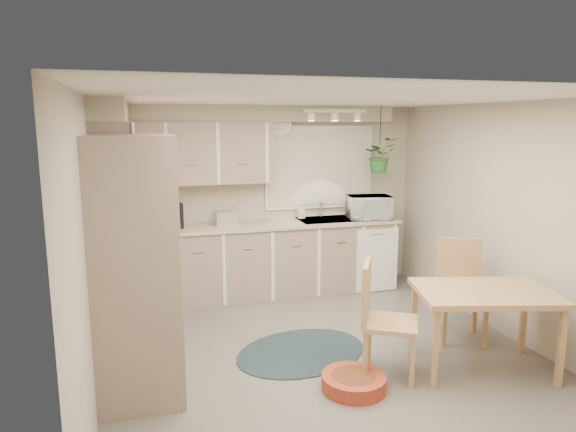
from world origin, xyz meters
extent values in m
plane|color=#67625A|center=(0.00, 0.00, 0.00)|extent=(4.20, 4.20, 0.00)
plane|color=silver|center=(0.00, 0.00, 2.40)|extent=(4.20, 4.20, 0.00)
cube|color=#ACA28E|center=(0.00, 2.10, 1.20)|extent=(4.00, 0.04, 2.40)
cube|color=#ACA28E|center=(0.00, -2.10, 1.20)|extent=(4.00, 0.04, 2.40)
cube|color=#ACA28E|center=(-2.00, 0.00, 1.20)|extent=(0.04, 4.20, 2.40)
cube|color=#ACA28E|center=(2.00, 0.00, 1.20)|extent=(0.04, 4.20, 2.40)
cube|color=gray|center=(-1.70, 0.88, 0.45)|extent=(0.60, 1.85, 0.90)
cube|color=gray|center=(-0.20, 1.80, 0.45)|extent=(3.60, 0.60, 0.90)
cube|color=#C4B18F|center=(-1.69, 0.88, 0.92)|extent=(0.64, 1.89, 0.04)
cube|color=#C4B18F|center=(-0.20, 1.79, 0.92)|extent=(3.64, 0.64, 0.04)
cube|color=gray|center=(-1.68, -0.38, 1.05)|extent=(0.65, 0.65, 2.10)
cube|color=silver|center=(-1.35, -0.38, 1.05)|extent=(0.02, 0.56, 0.58)
cube|color=gray|center=(-1.82, 1.00, 1.83)|extent=(0.35, 2.00, 0.75)
cube|color=gray|center=(-1.00, 1.93, 1.83)|extent=(2.00, 0.35, 0.75)
cube|color=#ACA28E|center=(-1.85, 1.00, 2.30)|extent=(0.30, 2.00, 0.20)
cube|color=#ACA28E|center=(-0.20, 1.95, 2.30)|extent=(3.60, 0.30, 0.20)
cube|color=silver|center=(-1.68, 0.30, 0.94)|extent=(0.52, 0.58, 0.02)
cube|color=silver|center=(-1.70, 0.30, 1.40)|extent=(0.40, 0.60, 0.14)
cube|color=silver|center=(0.70, 2.07, 1.60)|extent=(1.40, 0.02, 1.00)
cube|color=silver|center=(0.70, 2.08, 1.60)|extent=(1.50, 0.02, 1.10)
cube|color=#A2A5AA|center=(0.70, 1.80, 0.90)|extent=(0.70, 0.48, 0.10)
cube|color=silver|center=(1.30, 1.49, 0.42)|extent=(0.58, 0.02, 0.83)
cube|color=silver|center=(0.70, 1.55, 2.33)|extent=(0.80, 0.04, 0.04)
cylinder|color=gold|center=(0.15, 2.07, 2.18)|extent=(0.30, 0.03, 0.30)
cube|color=tan|center=(1.26, -0.72, 0.37)|extent=(1.34, 1.06, 0.74)
cube|color=tan|center=(0.42, -0.59, 0.51)|extent=(0.65, 0.65, 1.01)
cube|color=tan|center=(1.47, -0.10, 0.51)|extent=(0.62, 0.62, 1.01)
ellipsoid|color=black|center=(-0.19, 0.04, 0.01)|extent=(1.58, 1.36, 0.01)
cylinder|color=#B03B23|center=(0.01, -0.75, 0.06)|extent=(0.65, 0.65, 0.12)
imported|color=silver|center=(1.26, 1.70, 1.13)|extent=(0.60, 0.39, 0.38)
imported|color=silver|center=(0.40, 1.95, 0.98)|extent=(0.10, 0.19, 0.09)
imported|color=#265F28|center=(1.39, 1.70, 1.73)|extent=(0.52, 0.55, 0.35)
cube|color=black|center=(-1.24, 1.80, 1.09)|extent=(0.22, 0.25, 0.31)
cube|color=#A2A5AA|center=(-0.61, 1.82, 1.03)|extent=(0.30, 0.20, 0.17)
cube|color=tan|center=(-0.51, 1.85, 1.04)|extent=(0.11, 0.11, 0.19)
camera|label=1|loc=(-1.61, -4.39, 2.19)|focal=32.00mm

